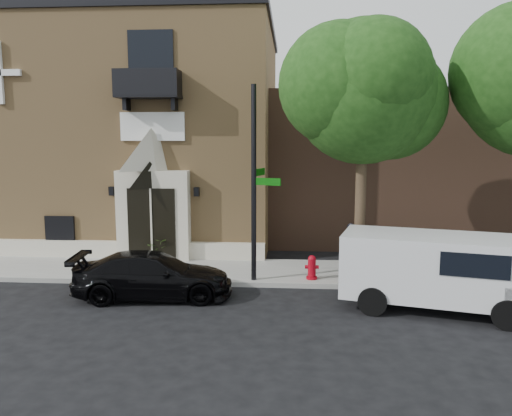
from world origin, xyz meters
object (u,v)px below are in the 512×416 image
(black_sedan, at_px, (153,275))
(dumpster, at_px, (445,258))
(street_sign, at_px, (255,184))
(cargo_van, at_px, (446,269))
(fire_hydrant, at_px, (312,267))
(pedestrian_near, at_px, (350,245))

(black_sedan, distance_m, dumpster, 8.88)
(street_sign, bearing_deg, cargo_van, -3.13)
(fire_hydrant, bearing_deg, pedestrian_near, 48.39)
(fire_hydrant, xyz_separation_m, dumpster, (4.11, 0.34, 0.30))
(cargo_van, bearing_deg, dumpster, 88.17)
(dumpster, bearing_deg, street_sign, -170.28)
(cargo_van, height_order, pedestrian_near, cargo_van)
(dumpster, height_order, pedestrian_near, pedestrian_near)
(dumpster, bearing_deg, fire_hydrant, -170.79)
(pedestrian_near, bearing_deg, street_sign, 25.42)
(black_sedan, bearing_deg, pedestrian_near, -67.18)
(dumpster, xyz_separation_m, pedestrian_near, (-2.78, 1.16, 0.09))
(black_sedan, relative_size, cargo_van, 0.85)
(black_sedan, relative_size, fire_hydrant, 5.91)
(street_sign, distance_m, pedestrian_near, 4.17)
(black_sedan, relative_size, street_sign, 0.75)
(cargo_van, distance_m, pedestrian_near, 4.25)
(street_sign, xyz_separation_m, pedestrian_near, (3.10, 1.70, -2.22))
(pedestrian_near, bearing_deg, fire_hydrant, 45.08)
(street_sign, height_order, dumpster, street_sign)
(pedestrian_near, bearing_deg, cargo_van, 115.23)
(dumpster, bearing_deg, black_sedan, -162.34)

